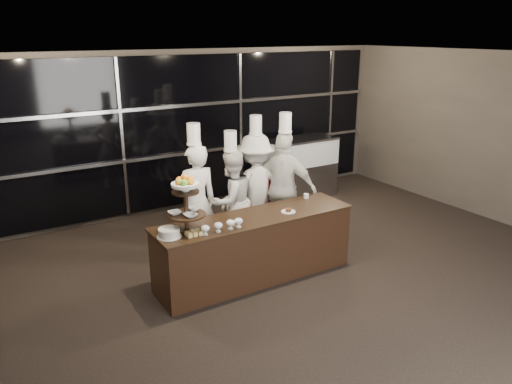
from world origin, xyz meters
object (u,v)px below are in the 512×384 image
display_stand (186,200)px  layer_cake (169,233)px  chef_a (196,202)px  buffet_counter (255,247)px  display_case (300,165)px  chef_d (284,188)px  chef_b (231,200)px  chef_c (256,188)px

display_stand → layer_cake: (-0.26, -0.05, -0.37)m
chef_a → buffet_counter: bearing=-67.1°
layer_cake → display_case: 4.72m
buffet_counter → layer_cake: 1.36m
display_case → layer_cake: bearing=-146.3°
layer_cake → chef_d: chef_d is taller
chef_a → layer_cake: bearing=-129.4°
display_case → chef_b: (-2.46, -1.53, 0.13)m
display_case → chef_a: chef_a is taller
chef_c → chef_a: bearing=-171.2°
chef_b → buffet_counter: bearing=-101.2°
buffet_counter → display_case: display_case is taller
display_stand → display_case: 4.52m
chef_a → chef_b: size_ratio=1.09×
display_stand → chef_b: (1.20, 1.03, -0.52)m
display_stand → display_case: (3.66, 2.57, -0.65)m
display_stand → chef_c: size_ratio=0.36×
chef_d → chef_a: bearing=173.9°
chef_c → chef_d: chef_d is taller
layer_cake → chef_b: chef_b is taller
chef_b → chef_d: bearing=-13.9°
layer_cake → chef_a: (0.85, 1.03, -0.06)m
layer_cake → chef_b: size_ratio=0.16×
chef_b → chef_c: chef_c is taller
layer_cake → chef_d: (2.31, 0.87, -0.04)m
chef_d → chef_b: bearing=166.1°
display_case → chef_c: bearing=-143.9°
buffet_counter → chef_c: size_ratio=1.37×
layer_cake → chef_a: size_ratio=0.14×
chef_c → display_case: bearing=36.1°
display_stand → chef_a: chef_a is taller
display_case → chef_a: bearing=-152.7°
layer_cake → display_case: size_ratio=0.20×
display_case → chef_d: 2.39m
chef_a → chef_b: (0.62, 0.05, -0.10)m
buffet_counter → chef_b: 1.11m
chef_b → chef_c: 0.54m
chef_a → chef_c: (1.14, 0.18, -0.02)m
display_stand → chef_d: size_ratio=0.35×
chef_a → display_case: bearing=27.3°
display_stand → chef_a: (0.59, 0.98, -0.42)m
chef_d → display_case: bearing=47.3°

